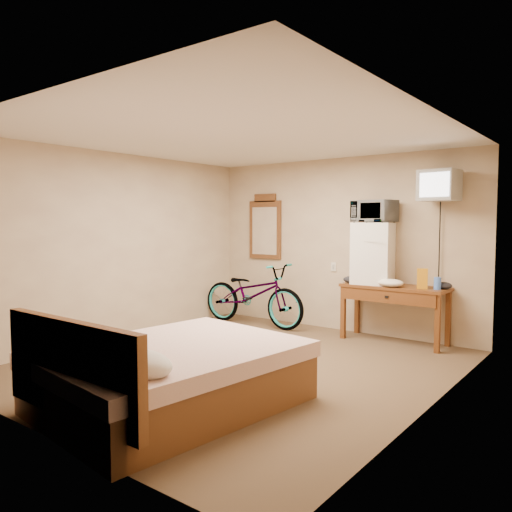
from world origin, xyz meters
The scene contains 13 objects.
room centered at (0.00, 0.00, 1.25)m, with size 4.60×4.64×2.50m.
desk centered at (0.95, 2.00, 0.63)m, with size 1.37×0.54×0.75m.
mini_fridge centered at (0.64, 2.06, 1.16)m, with size 0.57×0.55×0.82m.
microwave centered at (0.64, 2.06, 1.72)m, with size 0.54×0.37×0.30m, color white.
snack_bag centered at (1.35, 1.95, 0.88)m, with size 0.13×0.07×0.25m, color orange.
blue_cup centered at (1.52, 1.99, 0.83)m, with size 0.09×0.09×0.15m, color #4578EC.
cloth_cream centered at (0.96, 1.89, 0.80)m, with size 0.33×0.25×0.10m, color white.
cloth_dark_a centered at (0.42, 1.91, 0.80)m, with size 0.27×0.20×0.10m, color black.
cloth_dark_b centered at (1.57, 2.08, 0.79)m, with size 0.19×0.16×0.09m, color black.
crt_television centered at (1.50, 2.02, 2.02)m, with size 0.46×0.58×0.38m.
wall_mirror centered at (-1.32, 2.27, 1.49)m, with size 0.61×0.04×1.04m.
bicycle centered at (-1.18, 1.77, 0.48)m, with size 0.64×1.82×0.96m, color black.
bed centered at (0.32, -1.37, 0.29)m, with size 1.82×2.27×0.90m.
Camera 1 is at (3.45, -4.20, 1.59)m, focal length 35.00 mm.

